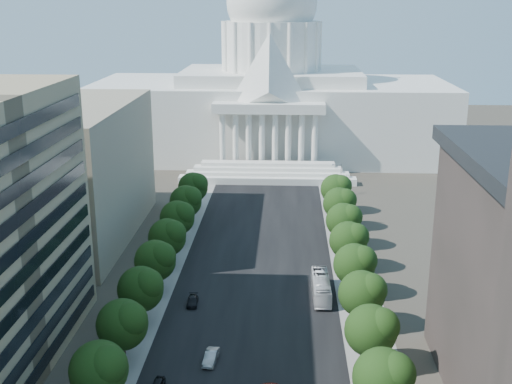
# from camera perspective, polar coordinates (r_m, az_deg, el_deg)

# --- Properties ---
(road_asphalt) EXTENTS (30.00, 260.00, 0.01)m
(road_asphalt) POSITION_cam_1_polar(r_m,az_deg,el_deg) (135.18, 0.22, -5.73)
(road_asphalt) COLOR black
(road_asphalt) RESTS_ON ground
(sidewalk_left) EXTENTS (8.00, 260.00, 0.02)m
(sidewalk_left) POSITION_cam_1_polar(r_m,az_deg,el_deg) (137.29, -7.76, -5.53)
(sidewalk_left) COLOR gray
(sidewalk_left) RESTS_ON ground
(sidewalk_right) EXTENTS (8.00, 260.00, 0.02)m
(sidewalk_right) POSITION_cam_1_polar(r_m,az_deg,el_deg) (135.72, 8.30, -5.82)
(sidewalk_right) COLOR gray
(sidewalk_right) RESTS_ON ground
(capitol) EXTENTS (120.00, 56.00, 73.00)m
(capitol) POSITION_cam_1_polar(r_m,az_deg,el_deg) (222.10, 1.35, 8.49)
(capitol) COLOR white
(capitol) RESTS_ON ground
(office_block_left_far) EXTENTS (38.00, 52.00, 30.00)m
(office_block_left_far) POSITION_cam_1_polar(r_m,az_deg,el_deg) (149.66, -18.28, 1.69)
(office_block_left_far) COLOR gray
(office_block_left_far) RESTS_ON ground
(tree_l_c) EXTENTS (7.79, 7.60, 9.97)m
(tree_l_c) POSITION_cam_1_polar(r_m,az_deg,el_deg) (86.95, -13.63, -15.02)
(tree_l_c) COLOR #33261C
(tree_l_c) RESTS_ON ground
(tree_l_d) EXTENTS (7.79, 7.60, 9.97)m
(tree_l_d) POSITION_cam_1_polar(r_m,az_deg,el_deg) (96.96, -11.65, -11.36)
(tree_l_d) COLOR #33261C
(tree_l_d) RESTS_ON ground
(tree_l_e) EXTENTS (7.79, 7.60, 9.97)m
(tree_l_e) POSITION_cam_1_polar(r_m,az_deg,el_deg) (107.38, -10.09, -8.40)
(tree_l_e) COLOR #33261C
(tree_l_e) RESTS_ON ground
(tree_l_f) EXTENTS (7.79, 7.60, 9.97)m
(tree_l_f) POSITION_cam_1_polar(r_m,az_deg,el_deg) (118.10, -8.82, -5.95)
(tree_l_f) COLOR #33261C
(tree_l_f) RESTS_ON ground
(tree_l_g) EXTENTS (7.79, 7.60, 9.97)m
(tree_l_g) POSITION_cam_1_polar(r_m,az_deg,el_deg) (129.05, -7.78, -3.92)
(tree_l_g) COLOR #33261C
(tree_l_g) RESTS_ON ground
(tree_l_h) EXTENTS (7.79, 7.60, 9.97)m
(tree_l_h) POSITION_cam_1_polar(r_m,az_deg,el_deg) (140.17, -6.90, -2.21)
(tree_l_h) COLOR #33261C
(tree_l_h) RESTS_ON ground
(tree_l_i) EXTENTS (7.79, 7.60, 9.97)m
(tree_l_i) POSITION_cam_1_polar(r_m,az_deg,el_deg) (151.42, -6.16, -0.75)
(tree_l_i) COLOR #33261C
(tree_l_i) RESTS_ON ground
(tree_l_j) EXTENTS (7.79, 7.60, 9.97)m
(tree_l_j) POSITION_cam_1_polar(r_m,az_deg,el_deg) (162.78, -5.52, 0.51)
(tree_l_j) COLOR #33261C
(tree_l_j) RESTS_ON ground
(tree_r_c) EXTENTS (7.79, 7.60, 9.97)m
(tree_r_c) POSITION_cam_1_polar(r_m,az_deg,el_deg) (84.73, 11.44, -15.77)
(tree_r_c) COLOR #33261C
(tree_r_c) RESTS_ON ground
(tree_r_d) EXTENTS (7.79, 7.60, 9.97)m
(tree_r_d) POSITION_cam_1_polar(r_m,az_deg,el_deg) (94.98, 10.39, -11.92)
(tree_r_d) COLOR #33261C
(tree_r_d) RESTS_ON ground
(tree_r_e) EXTENTS (7.79, 7.60, 9.97)m
(tree_r_e) POSITION_cam_1_polar(r_m,az_deg,el_deg) (105.59, 9.57, -8.82)
(tree_r_e) COLOR #33261C
(tree_r_e) RESTS_ON ground
(tree_r_f) EXTENTS (7.79, 7.60, 9.97)m
(tree_r_f) POSITION_cam_1_polar(r_m,az_deg,el_deg) (116.48, 8.92, -6.29)
(tree_r_f) COLOR #33261C
(tree_r_f) RESTS_ON ground
(tree_r_g) EXTENTS (7.79, 7.60, 9.97)m
(tree_r_g) POSITION_cam_1_polar(r_m,az_deg,el_deg) (127.56, 8.38, -4.20)
(tree_r_g) COLOR #33261C
(tree_r_g) RESTS_ON ground
(tree_r_h) EXTENTS (7.79, 7.60, 9.97)m
(tree_r_h) POSITION_cam_1_polar(r_m,az_deg,el_deg) (138.80, 7.93, -2.44)
(tree_r_h) COLOR #33261C
(tree_r_h) RESTS_ON ground
(tree_r_i) EXTENTS (7.79, 7.60, 9.97)m
(tree_r_i) POSITION_cam_1_polar(r_m,az_deg,el_deg) (150.15, 7.55, -0.95)
(tree_r_i) COLOR #33261C
(tree_r_i) RESTS_ON ground
(tree_r_j) EXTENTS (7.79, 7.60, 9.97)m
(tree_r_j) POSITION_cam_1_polar(r_m,az_deg,el_deg) (161.60, 7.22, 0.33)
(tree_r_j) COLOR #33261C
(tree_r_j) RESTS_ON ground
(streetlight_c) EXTENTS (2.61, 0.44, 9.00)m
(streetlight_c) POSITION_cam_1_polar(r_m,az_deg,el_deg) (106.24, 10.39, -9.08)
(streetlight_c) COLOR gray
(streetlight_c) RESTS_ON ground
(streetlight_d) EXTENTS (2.61, 0.44, 9.00)m
(streetlight_d) POSITION_cam_1_polar(r_m,az_deg,el_deg) (129.06, 9.01, -4.27)
(streetlight_d) COLOR gray
(streetlight_d) RESTS_ON ground
(streetlight_e) EXTENTS (2.61, 0.44, 9.00)m
(streetlight_e) POSITION_cam_1_polar(r_m,az_deg,el_deg) (152.57, 8.06, -0.93)
(streetlight_e) COLOR gray
(streetlight_e) RESTS_ON ground
(streetlight_f) EXTENTS (2.61, 0.44, 9.00)m
(streetlight_f) POSITION_cam_1_polar(r_m,az_deg,el_deg) (176.49, 7.37, 1.51)
(streetlight_f) COLOR gray
(streetlight_f) RESTS_ON ground
(car_silver) EXTENTS (2.16, 5.03, 1.61)m
(car_silver) POSITION_cam_1_polar(r_m,az_deg,el_deg) (98.19, -4.04, -14.43)
(car_silver) COLOR #A5A7AC
(car_silver) RESTS_ON ground
(car_dark_b) EXTENTS (2.04, 4.57, 1.30)m
(car_dark_b) POSITION_cam_1_polar(r_m,az_deg,el_deg) (115.05, -5.66, -9.64)
(car_dark_b) COLOR black
(car_dark_b) RESTS_ON ground
(city_bus) EXTENTS (3.18, 12.88, 3.58)m
(city_bus) POSITION_cam_1_polar(r_m,az_deg,el_deg) (117.73, 5.81, -8.39)
(city_bus) COLOR silver
(city_bus) RESTS_ON ground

